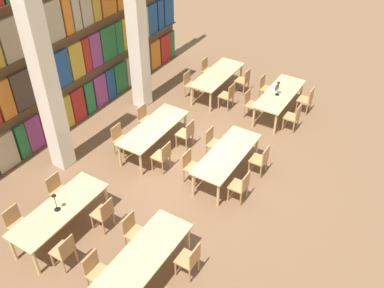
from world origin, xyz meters
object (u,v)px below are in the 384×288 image
(chair_6, at_px, (261,159))
(chair_17, at_px, (120,139))
(chair_21, at_px, (190,84))
(reading_table_2, at_px, (280,95))
(chair_16, at_px, (163,156))
(chair_13, at_px, (17,223))
(chair_10, at_px, (307,99))
(chair_4, at_px, (241,186))
(chair_8, at_px, (294,117))
(desk_lamp_0, at_px, (278,86))
(chair_20, at_px, (228,95))
(chair_2, at_px, (190,260))
(chair_19, at_px, (146,118))
(chair_3, at_px, (134,231))
(reading_table_0, at_px, (144,257))
(chair_7, at_px, (213,142))
(reading_table_3, at_px, (60,211))
(chair_14, at_px, (104,213))
(chair_15, at_px, (58,190))
(chair_1, at_px, (96,271))
(chair_5, at_px, (191,166))
(chair_12, at_px, (64,251))
(desk_lamp_1, at_px, (55,199))
(pillar_left, at_px, (41,65))
(chair_23, at_px, (207,70))
(chair_9, at_px, (250,103))
(chair_22, at_px, (244,80))
(reading_table_1, at_px, (227,155))
(pillar_center, at_px, (136,16))
(reading_table_5, at_px, (218,76))
(reading_table_4, at_px, (154,129))
(chair_18, at_px, (186,133))
(laptop, at_px, (275,88))

(chair_6, height_order, chair_17, same)
(chair_21, bearing_deg, chair_17, -0.50)
(reading_table_2, height_order, chair_16, chair_16)
(chair_13, bearing_deg, chair_10, 156.25)
(chair_4, bearing_deg, chair_8, -0.08)
(desk_lamp_0, xyz_separation_m, chair_20, (-0.38, 1.51, -0.62))
(chair_2, distance_m, chair_19, 5.27)
(chair_3, distance_m, chair_17, 3.42)
(reading_table_0, bearing_deg, chair_7, 10.73)
(chair_17, distance_m, chair_19, 1.18)
(reading_table_3, bearing_deg, chair_6, -35.05)
(chair_14, bearing_deg, chair_2, -91.65)
(chair_17, bearing_deg, chair_7, 117.98)
(chair_15, bearing_deg, reading_table_3, 49.73)
(chair_1, bearing_deg, reading_table_3, -112.20)
(chair_1, distance_m, chair_5, 3.70)
(chair_12, distance_m, desk_lamp_1, 1.12)
(chair_14, xyz_separation_m, desk_lamp_1, (-0.64, 0.72, 0.62))
(desk_lamp_1, bearing_deg, desk_lamp_0, -17.42)
(chair_15, bearing_deg, chair_17, -179.05)
(pillar_left, xyz_separation_m, chair_17, (1.21, -1.05, -2.52))
(chair_6, relative_size, chair_13, 1.00)
(chair_2, distance_m, desk_lamp_0, 6.58)
(reading_table_0, relative_size, chair_23, 2.68)
(chair_1, height_order, chair_17, same)
(chair_1, xyz_separation_m, chair_5, (3.70, 0.09, 0.00))
(reading_table_3, bearing_deg, reading_table_0, -90.61)
(desk_lamp_1, bearing_deg, chair_14, -48.32)
(chair_8, relative_size, chair_9, 1.00)
(chair_17, xyz_separation_m, chair_22, (4.82, -1.46, 0.00))
(chair_8, xyz_separation_m, chair_20, (0.06, 2.26, 0.00))
(reading_table_0, bearing_deg, reading_table_2, 0.66)
(chair_12, distance_m, chair_13, 1.43)
(reading_table_3, height_order, chair_21, chair_21)
(reading_table_0, height_order, chair_7, chair_7)
(reading_table_1, distance_m, chair_21, 4.22)
(reading_table_3, height_order, chair_12, chair_12)
(pillar_center, distance_m, reading_table_5, 3.46)
(pillar_left, height_order, chair_7, pillar_left)
(chair_2, xyz_separation_m, chair_6, (3.68, 0.09, 0.00))
(chair_9, bearing_deg, chair_8, 90.00)
(desk_lamp_1, bearing_deg, chair_19, 10.06)
(chair_3, relative_size, reading_table_4, 0.37)
(chair_7, distance_m, chair_18, 0.85)
(reading_table_5, bearing_deg, chair_13, 174.87)
(chair_14, height_order, reading_table_4, chair_14)
(chair_2, bearing_deg, desk_lamp_0, 7.33)
(chair_6, relative_size, chair_10, 1.00)
(chair_12, xyz_separation_m, chair_16, (3.64, 0.04, 0.00))
(chair_6, relative_size, laptop, 2.76)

